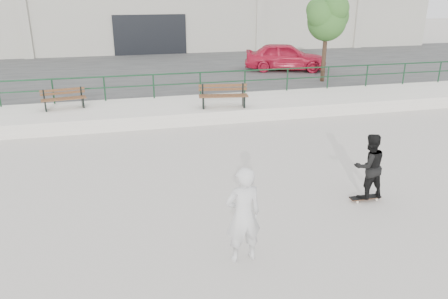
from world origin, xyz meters
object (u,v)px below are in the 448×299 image
object	(u,v)px
red_car	(285,57)
skateboard	(365,197)
bench_left	(64,99)
standing_skater	(369,166)
tree	(328,17)
bench_right	(223,96)
seated_skater	(243,215)

from	to	relation	value
red_car	skateboard	world-z (taller)	red_car
bench_left	standing_skater	distance (m)	11.84
bench_left	tree	world-z (taller)	tree
tree	red_car	size ratio (longest dim) A/B	0.91
bench_left	red_car	world-z (taller)	red_car
bench_left	red_car	distance (m)	12.78
bench_right	seated_skater	world-z (taller)	seated_skater
tree	red_car	world-z (taller)	tree
red_car	seated_skater	distance (m)	17.97
bench_left	tree	bearing A→B (deg)	1.57
skateboard	bench_right	bearing A→B (deg)	102.46
bench_left	seated_skater	bearing A→B (deg)	-78.82
red_car	standing_skater	xyz separation A→B (m)	(-3.63, -14.78, -0.37)
bench_right	standing_skater	world-z (taller)	standing_skater
bench_right	tree	distance (m)	7.59
red_car	seated_skater	bearing A→B (deg)	174.69
tree	standing_skater	size ratio (longest dim) A/B	2.56
skateboard	standing_skater	distance (m)	0.83
bench_left	skateboard	size ratio (longest dim) A/B	2.19
red_car	standing_skater	size ratio (longest dim) A/B	2.80
skateboard	standing_skater	xyz separation A→B (m)	(0.00, -0.00, 0.83)
bench_left	tree	size ratio (longest dim) A/B	0.41
bench_left	standing_skater	bearing A→B (deg)	-59.24
tree	skateboard	distance (m)	12.74
bench_left	red_car	xyz separation A→B (m)	(11.37, 5.82, 0.39)
standing_skater	seated_skater	xyz separation A→B (m)	(-3.61, -1.67, 0.05)
bench_left	red_car	bearing A→B (deg)	17.04
bench_left	skateboard	world-z (taller)	bench_left
bench_right	standing_skater	distance (m)	7.90
skateboard	red_car	bearing A→B (deg)	76.27
tree	standing_skater	xyz separation A→B (m)	(-4.35, -11.45, -2.69)
red_car	skateboard	xyz separation A→B (m)	(-3.63, -14.78, -1.20)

